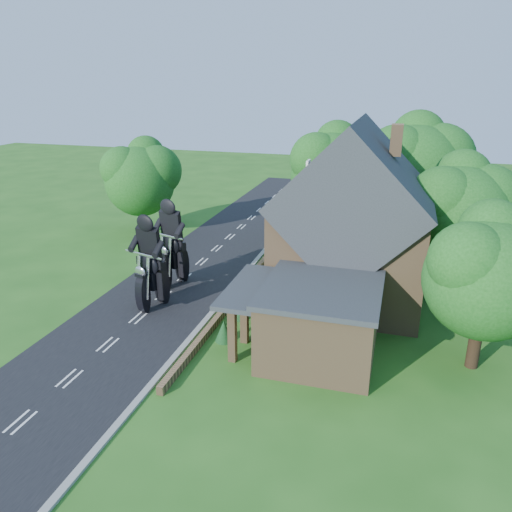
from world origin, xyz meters
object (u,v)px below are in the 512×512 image
(garden_wall, at_px, (242,288))
(house, at_px, (351,226))
(annex, at_px, (318,319))
(motorcycle_follow, at_px, (174,272))
(motorcycle_lead, at_px, (153,294))

(garden_wall, relative_size, house, 2.15)
(house, relative_size, annex, 1.45)
(annex, height_order, motorcycle_follow, annex)
(motorcycle_lead, distance_m, motorcycle_follow, 3.34)
(garden_wall, distance_m, annex, 8.19)
(garden_wall, bearing_deg, house, 9.17)
(house, xyz_separation_m, annex, (-0.62, -6.80, -2.58))
(garden_wall, bearing_deg, motorcycle_follow, -176.71)
(house, relative_size, motorcycle_lead, 5.82)
(annex, bearing_deg, motorcycle_lead, 167.08)
(garden_wall, distance_m, motorcycle_lead, 5.48)
(garden_wall, relative_size, annex, 3.12)
(house, xyz_separation_m, motorcycle_follow, (-10.58, -1.25, -3.51))
(house, relative_size, motorcycle_follow, 5.76)
(garden_wall, height_order, motorcycle_lead, motorcycle_lead)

